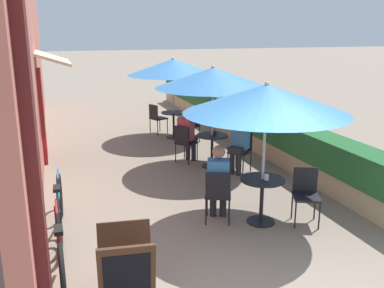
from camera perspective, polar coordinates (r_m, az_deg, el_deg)
name	(u,v)px	position (r m, az deg, el deg)	size (l,w,h in m)	color
cafe_facade_wall	(32,68)	(10.90, -20.59, 9.50)	(0.98, 14.70, 4.20)	#C66B5B
planter_hedge	(236,118)	(12.18, 5.83, 3.47)	(0.60, 13.70, 1.01)	tan
patio_table_near	(262,193)	(6.80, 9.31, -6.44)	(0.69, 0.69, 0.73)	black
patio_umbrella_near	(266,99)	(6.42, 9.87, 5.93)	(2.48, 2.48, 2.24)	#B7B7BC
cafe_chair_near_left	(306,191)	(6.96, 14.93, -6.11)	(0.52, 0.52, 0.87)	black
cafe_chair_near_right	(218,192)	(6.70, 3.48, -6.43)	(0.52, 0.52, 0.87)	black
seated_patron_near_right	(218,179)	(6.75, 3.53, -4.73)	(0.45, 0.49, 1.25)	#23232D
coffee_cup_near	(266,177)	(6.67, 9.90, -4.38)	(0.07, 0.07, 0.09)	white
patio_table_mid	(212,145)	(9.42, 2.69, -0.16)	(0.69, 0.69, 0.73)	black
patio_umbrella_mid	(213,78)	(9.15, 2.80, 8.81)	(2.48, 2.48, 2.24)	#B7B7BC
cafe_chair_mid_left	(241,148)	(9.16, 6.61, -0.56)	(0.56, 0.56, 0.87)	black
seated_patron_mid_left	(239,142)	(9.02, 6.32, 0.32)	(0.51, 0.50, 1.25)	#23232D
cafe_chair_mid_right	(184,141)	(9.71, -1.01, 0.44)	(0.56, 0.56, 0.87)	black
seated_patron_mid_right	(187,132)	(9.76, -0.64, 1.54)	(0.51, 0.50, 1.25)	#23232D
coffee_cup_mid	(215,133)	(9.37, 3.07, 1.49)	(0.07, 0.07, 0.09)	#232328
patio_table_far	(174,120)	(12.00, -2.47, 3.17)	(0.69, 0.69, 0.73)	black
patio_umbrella_far	(173,67)	(11.78, -2.55, 10.22)	(2.48, 2.48, 2.24)	#B7B7BC
cafe_chair_far_left	(156,116)	(12.47, -4.76, 3.68)	(0.53, 0.53, 0.87)	black
cafe_chair_far_right	(192,123)	(11.54, 0.01, 2.80)	(0.53, 0.53, 0.87)	black
bicycle_leaning	(60,250)	(5.59, -17.18, -13.37)	(0.10, 1.81, 0.81)	black
bicycle_second	(59,208)	(6.79, -17.27, -8.10)	(0.13, 1.82, 0.82)	black
menu_board	(126,272)	(4.85, -8.77, -16.49)	(0.66, 0.69, 0.91)	#422819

